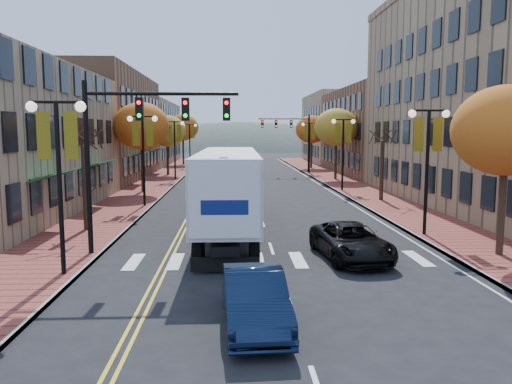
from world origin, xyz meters
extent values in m
plane|color=black|center=(0.00, 0.00, 0.00)|extent=(200.00, 200.00, 0.00)
cube|color=brown|center=(-9.00, 32.50, 0.07)|extent=(4.00, 85.00, 0.15)
cube|color=brown|center=(9.00, 32.50, 0.07)|extent=(4.00, 85.00, 0.15)
cube|color=brown|center=(-17.00, 36.00, 5.50)|extent=(12.00, 24.00, 11.00)
cube|color=#9E8966|center=(-17.00, 61.00, 4.75)|extent=(12.00, 26.00, 9.50)
cube|color=brown|center=(18.50, 42.00, 5.00)|extent=(15.00, 24.00, 10.00)
cube|color=#9E8966|center=(18.50, 64.00, 5.50)|extent=(15.00, 20.00, 11.00)
cylinder|color=#382619|center=(-9.00, 8.00, 2.25)|extent=(0.28, 0.28, 4.20)
cylinder|color=#382619|center=(-9.00, 24.00, 2.60)|extent=(0.28, 0.28, 4.90)
ellipsoid|color=#DC5519|center=(-9.00, 24.00, 5.46)|extent=(4.48, 4.48, 3.81)
cylinder|color=#382619|center=(-9.00, 40.00, 2.42)|extent=(0.28, 0.28, 4.55)
ellipsoid|color=gold|center=(-9.00, 40.00, 5.07)|extent=(4.16, 4.16, 3.54)
cylinder|color=#382619|center=(-9.00, 58.00, 2.67)|extent=(0.28, 0.28, 5.04)
ellipsoid|color=#DC5519|center=(-9.00, 58.00, 5.62)|extent=(4.61, 4.61, 3.92)
cylinder|color=#382619|center=(9.00, 2.00, 2.42)|extent=(0.28, 0.28, 4.55)
ellipsoid|color=#DC5519|center=(9.00, 2.00, 5.07)|extent=(4.16, 4.16, 3.54)
cylinder|color=#382619|center=(9.00, 18.00, 2.25)|extent=(0.28, 0.28, 4.20)
cylinder|color=#382619|center=(9.00, 34.00, 2.60)|extent=(0.28, 0.28, 4.90)
ellipsoid|color=gold|center=(9.00, 34.00, 5.46)|extent=(4.48, 4.48, 3.81)
cylinder|color=#382619|center=(9.00, 50.00, 2.53)|extent=(0.28, 0.28, 4.76)
ellipsoid|color=#DC5519|center=(9.00, 50.00, 5.30)|extent=(4.35, 4.35, 3.70)
cylinder|color=black|center=(-7.50, 0.00, 3.00)|extent=(0.16, 0.16, 6.00)
cylinder|color=black|center=(-7.50, 0.00, 6.00)|extent=(1.60, 0.10, 0.10)
sphere|color=#FFF2CC|center=(-8.30, 0.00, 5.85)|extent=(0.36, 0.36, 0.36)
sphere|color=#FFF2CC|center=(-6.70, 0.00, 5.85)|extent=(0.36, 0.36, 0.36)
cube|color=gold|center=(-7.95, 0.00, 4.90)|extent=(0.45, 0.03, 1.60)
cube|color=gold|center=(-7.05, 0.00, 4.90)|extent=(0.45, 0.03, 1.60)
cylinder|color=black|center=(-7.50, 16.00, 3.00)|extent=(0.16, 0.16, 6.00)
cylinder|color=black|center=(-7.50, 16.00, 6.00)|extent=(1.60, 0.10, 0.10)
sphere|color=#FFF2CC|center=(-8.30, 16.00, 5.85)|extent=(0.36, 0.36, 0.36)
sphere|color=#FFF2CC|center=(-6.70, 16.00, 5.85)|extent=(0.36, 0.36, 0.36)
cube|color=gold|center=(-7.95, 16.00, 4.90)|extent=(0.45, 0.03, 1.60)
cube|color=gold|center=(-7.05, 16.00, 4.90)|extent=(0.45, 0.03, 1.60)
cylinder|color=black|center=(-7.50, 34.00, 3.00)|extent=(0.16, 0.16, 6.00)
cylinder|color=black|center=(-7.50, 34.00, 6.00)|extent=(1.60, 0.10, 0.10)
sphere|color=#FFF2CC|center=(-8.30, 34.00, 5.85)|extent=(0.36, 0.36, 0.36)
sphere|color=#FFF2CC|center=(-6.70, 34.00, 5.85)|extent=(0.36, 0.36, 0.36)
cube|color=gold|center=(-7.95, 34.00, 4.90)|extent=(0.45, 0.03, 1.60)
cube|color=gold|center=(-7.05, 34.00, 4.90)|extent=(0.45, 0.03, 1.60)
cylinder|color=black|center=(-7.50, 52.00, 3.00)|extent=(0.16, 0.16, 6.00)
cylinder|color=black|center=(-7.50, 52.00, 6.00)|extent=(1.60, 0.10, 0.10)
sphere|color=#FFF2CC|center=(-8.30, 52.00, 5.85)|extent=(0.36, 0.36, 0.36)
sphere|color=#FFF2CC|center=(-6.70, 52.00, 5.85)|extent=(0.36, 0.36, 0.36)
cube|color=gold|center=(-7.95, 52.00, 4.90)|extent=(0.45, 0.03, 1.60)
cube|color=gold|center=(-7.05, 52.00, 4.90)|extent=(0.45, 0.03, 1.60)
cylinder|color=black|center=(7.50, 6.00, 3.00)|extent=(0.16, 0.16, 6.00)
cylinder|color=black|center=(7.50, 6.00, 6.00)|extent=(1.60, 0.10, 0.10)
sphere|color=#FFF2CC|center=(6.70, 6.00, 5.85)|extent=(0.36, 0.36, 0.36)
sphere|color=#FFF2CC|center=(8.30, 6.00, 5.85)|extent=(0.36, 0.36, 0.36)
cube|color=gold|center=(7.05, 6.00, 4.90)|extent=(0.45, 0.03, 1.60)
cube|color=gold|center=(7.95, 6.00, 4.90)|extent=(0.45, 0.03, 1.60)
cylinder|color=black|center=(7.50, 24.00, 3.00)|extent=(0.16, 0.16, 6.00)
cylinder|color=black|center=(7.50, 24.00, 6.00)|extent=(1.60, 0.10, 0.10)
sphere|color=#FFF2CC|center=(6.70, 24.00, 5.85)|extent=(0.36, 0.36, 0.36)
sphere|color=#FFF2CC|center=(8.30, 24.00, 5.85)|extent=(0.36, 0.36, 0.36)
cube|color=gold|center=(7.05, 24.00, 4.90)|extent=(0.45, 0.03, 1.60)
cube|color=gold|center=(7.95, 24.00, 4.90)|extent=(0.45, 0.03, 1.60)
cylinder|color=black|center=(7.50, 42.00, 3.00)|extent=(0.16, 0.16, 6.00)
cylinder|color=black|center=(7.50, 42.00, 6.00)|extent=(1.60, 0.10, 0.10)
sphere|color=#FFF2CC|center=(6.70, 42.00, 5.85)|extent=(0.36, 0.36, 0.36)
sphere|color=#FFF2CC|center=(8.30, 42.00, 5.85)|extent=(0.36, 0.36, 0.36)
cube|color=gold|center=(7.05, 42.00, 4.90)|extent=(0.45, 0.03, 1.60)
cube|color=gold|center=(7.95, 42.00, 4.90)|extent=(0.45, 0.03, 1.60)
cylinder|color=black|center=(-7.40, 3.00, 3.50)|extent=(0.20, 0.20, 7.00)
cylinder|color=black|center=(-4.40, 3.00, 6.50)|extent=(6.00, 0.14, 0.14)
cube|color=black|center=(-5.30, 3.00, 5.90)|extent=(0.30, 0.25, 0.90)
sphere|color=#FF0C0C|center=(-5.30, 2.86, 6.15)|extent=(0.16, 0.16, 0.16)
cube|color=black|center=(-3.50, 3.00, 5.90)|extent=(0.30, 0.25, 0.90)
sphere|color=#FF0C0C|center=(-3.50, 2.86, 6.15)|extent=(0.16, 0.16, 0.16)
cube|color=black|center=(-1.88, 3.00, 5.90)|extent=(0.30, 0.25, 0.90)
sphere|color=#FF0C0C|center=(-1.88, 2.86, 6.15)|extent=(0.16, 0.16, 0.16)
cylinder|color=black|center=(7.40, 42.00, 3.50)|extent=(0.20, 0.20, 7.00)
cylinder|color=black|center=(4.40, 42.00, 6.50)|extent=(6.00, 0.14, 0.14)
cube|color=black|center=(5.30, 42.00, 5.90)|extent=(0.30, 0.25, 0.90)
sphere|color=#FF0C0C|center=(5.30, 41.86, 6.15)|extent=(0.16, 0.16, 0.16)
cube|color=black|center=(3.50, 42.00, 5.90)|extent=(0.30, 0.25, 0.90)
sphere|color=#FF0C0C|center=(3.50, 41.86, 6.15)|extent=(0.16, 0.16, 0.16)
cube|color=black|center=(1.88, 42.00, 5.90)|extent=(0.30, 0.25, 0.90)
sphere|color=#FF0C0C|center=(1.88, 41.86, 6.15)|extent=(0.16, 0.16, 0.16)
cube|color=black|center=(-1.86, 6.52, 0.87)|extent=(1.16, 13.29, 0.36)
cube|color=silver|center=(-1.86, 6.52, 2.66)|extent=(2.80, 13.31, 2.86)
cube|color=black|center=(-1.77, 14.69, 1.69)|extent=(2.59, 3.09, 2.55)
cylinder|color=black|center=(-2.99, 1.22, 0.51)|extent=(0.37, 1.03, 1.02)
cylinder|color=black|center=(-0.85, 1.20, 0.51)|extent=(0.37, 1.03, 1.02)
cylinder|color=black|center=(-2.98, 2.44, 0.51)|extent=(0.37, 1.03, 1.02)
cylinder|color=black|center=(-0.83, 2.42, 0.51)|extent=(0.37, 1.03, 1.02)
cylinder|color=black|center=(-2.86, 13.48, 0.51)|extent=(0.37, 1.03, 1.02)
cylinder|color=black|center=(-0.72, 13.45, 0.51)|extent=(0.37, 1.03, 1.02)
cylinder|color=black|center=(-2.84, 15.72, 0.51)|extent=(0.37, 1.03, 1.02)
cylinder|color=black|center=(-0.69, 15.70, 0.51)|extent=(0.37, 1.03, 1.02)
imported|color=black|center=(-1.11, -4.58, 0.73)|extent=(1.78, 4.52, 1.47)
imported|color=black|center=(3.03, 2.14, 0.70)|extent=(2.81, 5.23, 1.40)
imported|color=silver|center=(-0.50, 53.17, 0.82)|extent=(2.29, 4.94, 1.64)
imported|color=#A09FA6|center=(2.30, 62.59, 0.60)|extent=(1.91, 4.24, 1.20)
imported|color=#ABABB3|center=(1.35, 66.79, 0.73)|extent=(1.97, 4.58, 1.47)
camera|label=1|loc=(-1.66, -17.04, 5.04)|focal=35.00mm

